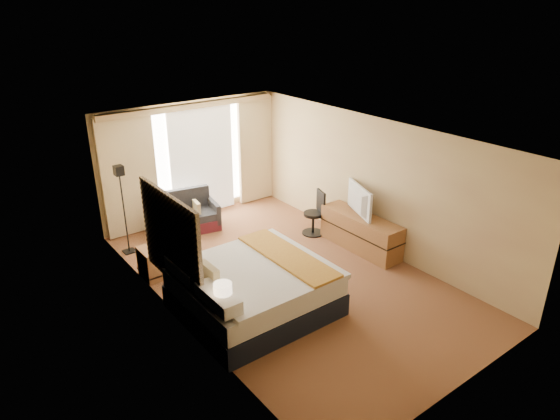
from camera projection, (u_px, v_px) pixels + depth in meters
floor at (287, 277)px, 8.95m from camera, size 4.20×7.00×0.02m
ceiling at (288, 135)px, 7.92m from camera, size 4.20×7.00×0.02m
wall_back at (190, 160)px, 11.00m from camera, size 4.20×0.02×2.60m
wall_front at (470, 303)px, 5.87m from camera, size 4.20×0.02×2.60m
wall_left at (174, 244)px, 7.27m from camera, size 0.02×7.00×2.60m
wall_right at (374, 184)px, 9.60m from camera, size 0.02×7.00×2.60m
headboard at (171, 240)px, 7.45m from camera, size 0.06×1.85×1.50m
nightstand_left at (228, 332)px, 7.03m from camera, size 0.45×0.52×0.55m
nightstand_right at (154, 262)px, 8.87m from camera, size 0.45×0.52×0.55m
media_dresser at (361, 232)px, 9.82m from camera, size 0.50×1.80×0.70m
window at (201, 158)px, 11.11m from camera, size 2.30×0.02×2.30m
curtains at (192, 157)px, 10.87m from camera, size 4.12×0.19×2.56m
bed at (254, 289)px, 7.84m from camera, size 2.22×2.03×1.08m
loveseat at (185, 218)px, 10.65m from camera, size 1.46×0.96×0.85m
floor_lamp at (122, 192)px, 9.32m from camera, size 0.22×0.22×1.78m
desk_chair at (315, 215)px, 10.43m from camera, size 0.46×0.46×0.94m
lamp_left at (223, 291)px, 6.72m from camera, size 0.26×0.26×0.54m
lamp_right at (155, 225)px, 8.57m from camera, size 0.28×0.28×0.59m
tissue_box at (239, 316)px, 6.82m from camera, size 0.13×0.13×0.10m
telephone at (156, 245)px, 8.81m from camera, size 0.17×0.14×0.06m
television at (355, 200)px, 9.66m from camera, size 0.49×0.99×0.58m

